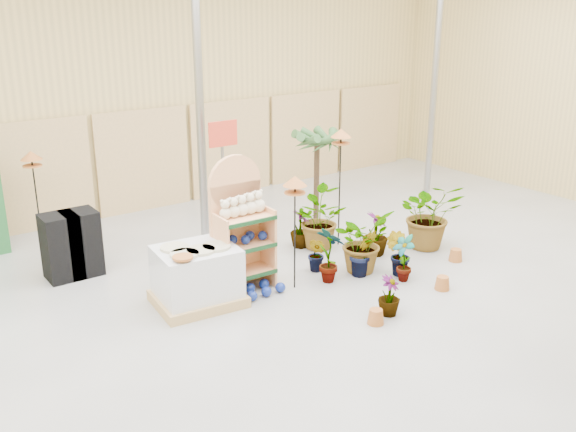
% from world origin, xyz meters
% --- Properties ---
extents(room, '(15.20, 12.10, 4.70)m').
position_xyz_m(room, '(0.00, 0.91, 2.21)').
color(room, gray).
rests_on(room, ground).
extents(display_shelf, '(0.83, 0.54, 1.95)m').
position_xyz_m(display_shelf, '(-0.40, 1.72, 0.89)').
color(display_shelf, tan).
rests_on(display_shelf, ground).
extents(teddy_bears, '(0.73, 0.20, 0.32)m').
position_xyz_m(teddy_bears, '(-0.37, 1.63, 1.24)').
color(teddy_bears, '#F5E7C7').
rests_on(teddy_bears, display_shelf).
extents(gazing_balls_shelf, '(0.72, 0.24, 0.14)m').
position_xyz_m(gazing_balls_shelf, '(-0.40, 1.60, 0.77)').
color(gazing_balls_shelf, navy).
rests_on(gazing_balls_shelf, display_shelf).
extents(gazing_balls_floor, '(0.63, 0.39, 0.15)m').
position_xyz_m(gazing_balls_floor, '(-0.30, 1.29, 0.07)').
color(gazing_balls_floor, navy).
rests_on(gazing_balls_floor, ground).
extents(pallet_stack, '(1.24, 1.07, 0.86)m').
position_xyz_m(pallet_stack, '(-1.19, 1.56, 0.41)').
color(pallet_stack, tan).
rests_on(pallet_stack, ground).
extents(charcoal_planters, '(0.80, 0.50, 1.00)m').
position_xyz_m(charcoal_planters, '(-2.26, 3.51, 0.50)').
color(charcoal_planters, black).
rests_on(charcoal_planters, ground).
extents(offer_sign, '(0.50, 0.08, 2.20)m').
position_xyz_m(offer_sign, '(0.10, 2.98, 1.57)').
color(offer_sign, gray).
rests_on(offer_sign, ground).
extents(bird_table_front, '(0.34, 0.34, 1.68)m').
position_xyz_m(bird_table_front, '(0.20, 1.20, 1.56)').
color(bird_table_front, black).
rests_on(bird_table_front, ground).
extents(bird_table_right, '(0.34, 0.34, 2.01)m').
position_xyz_m(bird_table_right, '(1.85, 2.17, 1.86)').
color(bird_table_right, black).
rests_on(bird_table_right, ground).
extents(bird_table_back, '(0.34, 0.34, 1.71)m').
position_xyz_m(bird_table_back, '(-2.36, 4.80, 1.58)').
color(bird_table_back, black).
rests_on(bird_table_back, ground).
extents(palm, '(0.70, 0.70, 1.90)m').
position_xyz_m(palm, '(2.13, 3.15, 1.63)').
color(palm, '#3B2A1A').
rests_on(palm, ground).
extents(potted_plant_0, '(0.38, 0.51, 0.88)m').
position_xyz_m(potted_plant_0, '(0.74, 1.06, 0.44)').
color(potted_plant_0, '#2F5628').
rests_on(potted_plant_0, ground).
extents(potted_plant_1, '(0.52, 0.49, 0.75)m').
position_xyz_m(potted_plant_1, '(1.29, 0.95, 0.37)').
color(potted_plant_1, '#2F5628').
rests_on(potted_plant_1, ground).
extents(potted_plant_2, '(0.99, 0.90, 0.97)m').
position_xyz_m(potted_plant_2, '(1.41, 1.10, 0.49)').
color(potted_plant_2, '#2F5628').
rests_on(potted_plant_2, ground).
extents(potted_plant_3, '(0.57, 0.57, 0.72)m').
position_xyz_m(potted_plant_3, '(2.04, 1.46, 0.36)').
color(potted_plant_3, '#2F5628').
rests_on(potted_plant_3, ground).
extents(potted_plant_5, '(0.25, 0.31, 0.56)m').
position_xyz_m(potted_plant_5, '(0.83, 1.47, 0.28)').
color(potted_plant_5, '#2F5628').
rests_on(potted_plant_5, ground).
extents(potted_plant_6, '(0.90, 1.00, 1.02)m').
position_xyz_m(potted_plant_6, '(1.45, 2.28, 0.51)').
color(potted_plant_6, '#2F5628').
rests_on(potted_plant_6, ground).
extents(potted_plant_7, '(0.40, 0.40, 0.54)m').
position_xyz_m(potted_plant_7, '(0.72, -0.21, 0.27)').
color(potted_plant_7, '#2F5628').
rests_on(potted_plant_7, ground).
extents(potted_plant_8, '(0.30, 0.40, 0.72)m').
position_xyz_m(potted_plant_8, '(1.66, 0.46, 0.36)').
color(potted_plant_8, '#2F5628').
rests_on(potted_plant_8, ground).
extents(potted_plant_9, '(0.43, 0.46, 0.67)m').
position_xyz_m(potted_plant_9, '(1.75, 0.66, 0.33)').
color(potted_plant_9, '#2F5628').
rests_on(potted_plant_9, ground).
extents(potted_plant_10, '(1.38, 1.33, 1.17)m').
position_xyz_m(potted_plant_10, '(2.99, 1.18, 0.58)').
color(potted_plant_10, '#2F5628').
rests_on(potted_plant_10, ground).
extents(potted_plant_11, '(0.49, 0.49, 0.64)m').
position_xyz_m(potted_plant_11, '(1.26, 2.46, 0.32)').
color(potted_plant_11, '#2F5628').
rests_on(potted_plant_11, ground).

